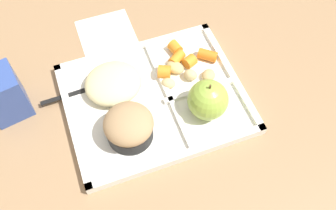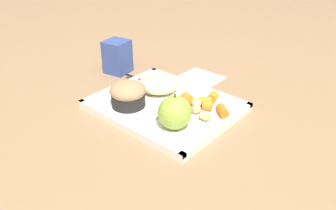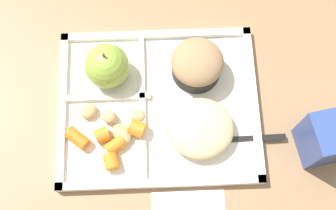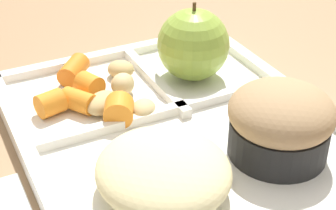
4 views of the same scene
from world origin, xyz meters
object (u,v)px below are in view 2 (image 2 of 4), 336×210
Objects in this scene: lunch_tray at (165,107)px; green_apple at (175,113)px; bran_muffin at (128,94)px; plastic_fork at (150,83)px; milk_carton at (117,57)px.

lunch_tray is 0.11m from green_apple.
bran_muffin is 0.13m from plastic_fork.
milk_carton is at bearing -21.67° from green_apple.
green_apple is (-0.08, 0.06, 0.04)m from lunch_tray.
lunch_tray is 0.10m from bran_muffin.
plastic_fork is at bearing -32.54° from green_apple.
green_apple is 0.95× the size of bran_muffin.
bran_muffin is 0.23m from milk_carton.
bran_muffin is (0.15, 0.00, -0.01)m from green_apple.
bran_muffin reaches higher than lunch_tray.
green_apple is 0.23m from plastic_fork.
lunch_tray reaches higher than plastic_fork.
lunch_tray is 3.81× the size of bran_muffin.
milk_carton is (0.15, -0.01, 0.04)m from plastic_fork.
plastic_fork is 0.15m from milk_carton.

